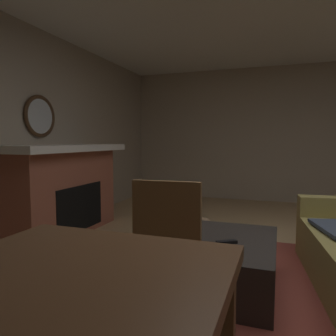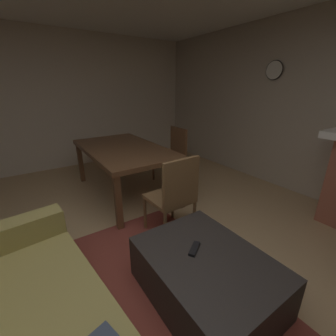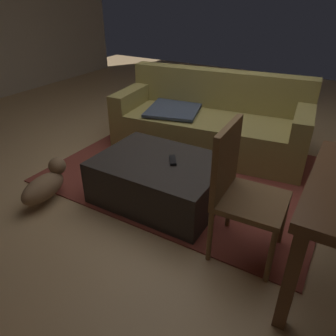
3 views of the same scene
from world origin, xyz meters
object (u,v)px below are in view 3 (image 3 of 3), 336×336
Objects in this scene: ottoman_coffee_table at (160,180)px; small_dog at (46,184)px; couch at (210,123)px; dining_chair_west at (240,186)px; tv_remote at (173,160)px.

ottoman_coffee_table is 0.99m from small_dog.
small_dog is (-0.77, -1.72, -0.14)m from couch.
ottoman_coffee_table is at bearing 162.12° from dining_chair_west.
couch is at bearing 64.70° from tv_remote.
dining_chair_west is (0.78, -0.25, 0.33)m from ottoman_coffee_table.
dining_chair_west reaches higher than tv_remote.
dining_chair_west is at bearing -17.88° from ottoman_coffee_table.
couch is at bearing 120.19° from dining_chair_west.
ottoman_coffee_table reaches higher than small_dog.
dining_chair_west is at bearing -56.72° from tv_remote.
small_dog is at bearing -147.35° from ottoman_coffee_table.
ottoman_coffee_table is 0.88m from dining_chair_west.
dining_chair_west is 1.67m from small_dog.
tv_remote is at bearing 156.95° from dining_chair_west.
ottoman_coffee_table is 2.04× the size of small_dog.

